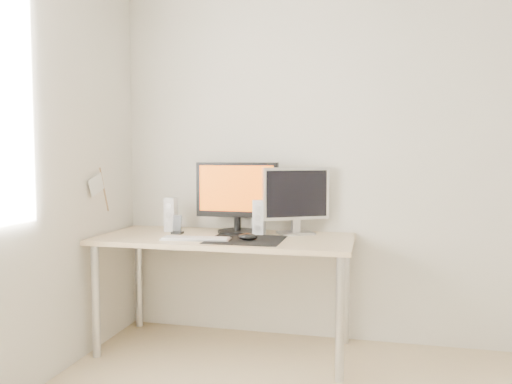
{
  "coord_description": "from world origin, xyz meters",
  "views": [
    {
      "loc": [
        -0.03,
        -1.61,
        1.23
      ],
      "look_at": [
        -0.75,
        1.46,
        1.01
      ],
      "focal_mm": 35.0,
      "sensor_mm": 36.0,
      "label": 1
    }
  ],
  "objects_px": {
    "mouse": "(248,237)",
    "main_monitor": "(237,195)",
    "phone_dock": "(177,228)",
    "speaker_left": "(171,215)",
    "speaker_right": "(259,217)",
    "desk": "(225,249)",
    "second_monitor": "(296,197)",
    "keyboard": "(196,239)"
  },
  "relations": [
    {
      "from": "speaker_right",
      "to": "keyboard",
      "type": "distance_m",
      "value": 0.45
    },
    {
      "from": "second_monitor",
      "to": "keyboard",
      "type": "bearing_deg",
      "value": -146.86
    },
    {
      "from": "main_monitor",
      "to": "second_monitor",
      "type": "height_order",
      "value": "main_monitor"
    },
    {
      "from": "mouse",
      "to": "speaker_left",
      "type": "height_order",
      "value": "speaker_left"
    },
    {
      "from": "mouse",
      "to": "second_monitor",
      "type": "relative_size",
      "value": 0.27
    },
    {
      "from": "mouse",
      "to": "second_monitor",
      "type": "xyz_separation_m",
      "value": [
        0.24,
        0.33,
        0.22
      ]
    },
    {
      "from": "second_monitor",
      "to": "keyboard",
      "type": "height_order",
      "value": "second_monitor"
    },
    {
      "from": "main_monitor",
      "to": "speaker_right",
      "type": "xyz_separation_m",
      "value": [
        0.16,
        -0.03,
        -0.14
      ]
    },
    {
      "from": "main_monitor",
      "to": "second_monitor",
      "type": "distance_m",
      "value": 0.39
    },
    {
      "from": "speaker_right",
      "to": "mouse",
      "type": "bearing_deg",
      "value": -92.66
    },
    {
      "from": "keyboard",
      "to": "desk",
      "type": "bearing_deg",
      "value": 49.28
    },
    {
      "from": "mouse",
      "to": "desk",
      "type": "bearing_deg",
      "value": 145.95
    },
    {
      "from": "phone_dock",
      "to": "keyboard",
      "type": "bearing_deg",
      "value": -44.57
    },
    {
      "from": "phone_dock",
      "to": "speaker_left",
      "type": "bearing_deg",
      "value": 130.25
    },
    {
      "from": "second_monitor",
      "to": "speaker_right",
      "type": "relative_size",
      "value": 1.92
    },
    {
      "from": "desk",
      "to": "keyboard",
      "type": "distance_m",
      "value": 0.23
    },
    {
      "from": "main_monitor",
      "to": "speaker_left",
      "type": "height_order",
      "value": "main_monitor"
    },
    {
      "from": "mouse",
      "to": "speaker_right",
      "type": "relative_size",
      "value": 0.52
    },
    {
      "from": "mouse",
      "to": "keyboard",
      "type": "height_order",
      "value": "mouse"
    },
    {
      "from": "mouse",
      "to": "keyboard",
      "type": "distance_m",
      "value": 0.32
    },
    {
      "from": "main_monitor",
      "to": "speaker_left",
      "type": "bearing_deg",
      "value": -176.27
    },
    {
      "from": "desk",
      "to": "phone_dock",
      "type": "distance_m",
      "value": 0.36
    },
    {
      "from": "mouse",
      "to": "speaker_right",
      "type": "bearing_deg",
      "value": 87.34
    },
    {
      "from": "second_monitor",
      "to": "keyboard",
      "type": "xyz_separation_m",
      "value": [
        -0.56,
        -0.36,
        -0.23
      ]
    },
    {
      "from": "mouse",
      "to": "second_monitor",
      "type": "height_order",
      "value": "second_monitor"
    },
    {
      "from": "desk",
      "to": "phone_dock",
      "type": "xyz_separation_m",
      "value": [
        -0.34,
        0.04,
        0.12
      ]
    },
    {
      "from": "speaker_right",
      "to": "keyboard",
      "type": "xyz_separation_m",
      "value": [
        -0.33,
        -0.29,
        -0.11
      ]
    },
    {
      "from": "second_monitor",
      "to": "speaker_left",
      "type": "height_order",
      "value": "second_monitor"
    },
    {
      "from": "keyboard",
      "to": "phone_dock",
      "type": "relative_size",
      "value": 3.42
    },
    {
      "from": "second_monitor",
      "to": "phone_dock",
      "type": "bearing_deg",
      "value": -167.52
    },
    {
      "from": "mouse",
      "to": "speaker_right",
      "type": "xyz_separation_m",
      "value": [
        0.01,
        0.26,
        0.09
      ]
    },
    {
      "from": "speaker_left",
      "to": "mouse",
      "type": "bearing_deg",
      "value": -23.34
    },
    {
      "from": "desk",
      "to": "keyboard",
      "type": "xyz_separation_m",
      "value": [
        -0.14,
        -0.16,
        0.09
      ]
    },
    {
      "from": "speaker_left",
      "to": "speaker_right",
      "type": "xyz_separation_m",
      "value": [
        0.61,
        -0.0,
        0.0
      ]
    },
    {
      "from": "second_monitor",
      "to": "keyboard",
      "type": "relative_size",
      "value": 1.02
    },
    {
      "from": "desk",
      "to": "speaker_right",
      "type": "bearing_deg",
      "value": 35.4
    },
    {
      "from": "desk",
      "to": "phone_dock",
      "type": "height_order",
      "value": "phone_dock"
    },
    {
      "from": "speaker_right",
      "to": "keyboard",
      "type": "height_order",
      "value": "speaker_right"
    },
    {
      "from": "speaker_right",
      "to": "phone_dock",
      "type": "relative_size",
      "value": 1.82
    },
    {
      "from": "second_monitor",
      "to": "phone_dock",
      "type": "height_order",
      "value": "second_monitor"
    },
    {
      "from": "main_monitor",
      "to": "phone_dock",
      "type": "relative_size",
      "value": 4.4
    },
    {
      "from": "mouse",
      "to": "main_monitor",
      "type": "distance_m",
      "value": 0.4
    }
  ]
}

